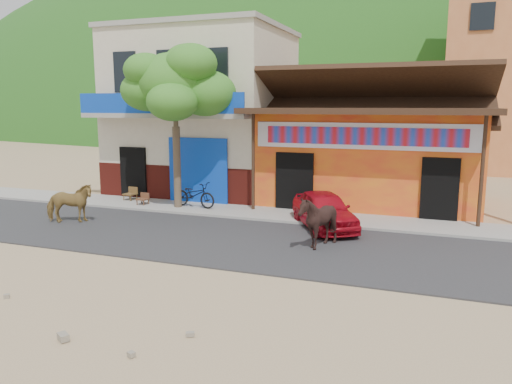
{
  "coord_description": "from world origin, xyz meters",
  "views": [
    {
      "loc": [
        4.55,
        -10.43,
        3.91
      ],
      "look_at": [
        -0.43,
        3.0,
        1.4
      ],
      "focal_mm": 35.0,
      "sensor_mm": 36.0,
      "label": 1
    }
  ],
  "objects_px": {
    "cow_tan": "(69,203)",
    "red_car": "(324,210)",
    "cafe_chair_right": "(142,194)",
    "cafe_chair_left": "(130,188)",
    "tree": "(176,127)",
    "cow_dark": "(318,221)",
    "scooter": "(194,195)"
  },
  "relations": [
    {
      "from": "red_car",
      "to": "cafe_chair_right",
      "type": "distance_m",
      "value": 7.37
    },
    {
      "from": "cafe_chair_left",
      "to": "cafe_chair_right",
      "type": "relative_size",
      "value": 1.17
    },
    {
      "from": "tree",
      "to": "scooter",
      "type": "relative_size",
      "value": 3.31
    },
    {
      "from": "tree",
      "to": "cow_dark",
      "type": "height_order",
      "value": "tree"
    },
    {
      "from": "tree",
      "to": "cafe_chair_right",
      "type": "relative_size",
      "value": 7.29
    },
    {
      "from": "cafe_chair_right",
      "to": "red_car",
      "type": "bearing_deg",
      "value": -4.72
    },
    {
      "from": "cow_tan",
      "to": "cafe_chair_right",
      "type": "height_order",
      "value": "cow_tan"
    },
    {
      "from": "red_car",
      "to": "cow_tan",
      "type": "bearing_deg",
      "value": 164.48
    },
    {
      "from": "tree",
      "to": "cow_tan",
      "type": "height_order",
      "value": "tree"
    },
    {
      "from": "cow_tan",
      "to": "cow_dark",
      "type": "xyz_separation_m",
      "value": [
        8.4,
        -0.03,
        0.08
      ]
    },
    {
      "from": "cow_dark",
      "to": "cafe_chair_left",
      "type": "xyz_separation_m",
      "value": [
        -8.62,
        3.78,
        -0.18
      ]
    },
    {
      "from": "cafe_chair_left",
      "to": "cafe_chair_right",
      "type": "bearing_deg",
      "value": -25.09
    },
    {
      "from": "red_car",
      "to": "cafe_chair_left",
      "type": "distance_m",
      "value": 8.43
    },
    {
      "from": "cafe_chair_left",
      "to": "tree",
      "type": "bearing_deg",
      "value": -5.4
    },
    {
      "from": "red_car",
      "to": "scooter",
      "type": "xyz_separation_m",
      "value": [
        -5.2,
        1.17,
        -0.04
      ]
    },
    {
      "from": "tree",
      "to": "cafe_chair_left",
      "type": "height_order",
      "value": "tree"
    },
    {
      "from": "cafe_chair_left",
      "to": "cafe_chair_right",
      "type": "height_order",
      "value": "cafe_chair_left"
    },
    {
      "from": "cow_tan",
      "to": "cafe_chair_left",
      "type": "xyz_separation_m",
      "value": [
        -0.22,
        3.76,
        -0.09
      ]
    },
    {
      "from": "cow_dark",
      "to": "cafe_chair_right",
      "type": "relative_size",
      "value": 1.8
    },
    {
      "from": "cafe_chair_left",
      "to": "cow_tan",
      "type": "bearing_deg",
      "value": -79.71
    },
    {
      "from": "tree",
      "to": "cafe_chair_right",
      "type": "height_order",
      "value": "tree"
    },
    {
      "from": "cow_dark",
      "to": "scooter",
      "type": "relative_size",
      "value": 0.82
    },
    {
      "from": "cow_tan",
      "to": "cow_dark",
      "type": "distance_m",
      "value": 8.4
    },
    {
      "from": "cow_tan",
      "to": "cafe_chair_left",
      "type": "distance_m",
      "value": 3.76
    },
    {
      "from": "cafe_chair_right",
      "to": "tree",
      "type": "bearing_deg",
      "value": 5.19
    },
    {
      "from": "cow_tan",
      "to": "red_car",
      "type": "xyz_separation_m",
      "value": [
        8.07,
        2.21,
        -0.06
      ]
    },
    {
      "from": "tree",
      "to": "scooter",
      "type": "height_order",
      "value": "tree"
    },
    {
      "from": "red_car",
      "to": "tree",
      "type": "bearing_deg",
      "value": 139.38
    },
    {
      "from": "cow_tan",
      "to": "scooter",
      "type": "xyz_separation_m",
      "value": [
        2.87,
        3.38,
        -0.1
      ]
    },
    {
      "from": "cow_dark",
      "to": "scooter",
      "type": "height_order",
      "value": "cow_dark"
    },
    {
      "from": "scooter",
      "to": "cow_dark",
      "type": "bearing_deg",
      "value": -112.71
    },
    {
      "from": "red_car",
      "to": "scooter",
      "type": "bearing_deg",
      "value": 136.46
    }
  ]
}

